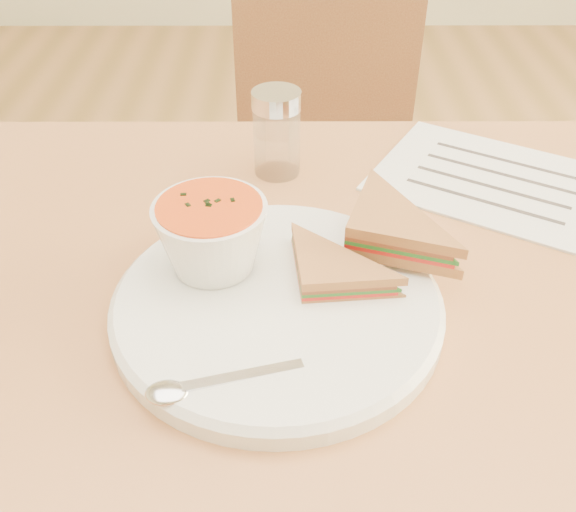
{
  "coord_description": "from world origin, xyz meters",
  "views": [
    {
      "loc": [
        -0.05,
        -0.47,
        1.16
      ],
      "look_at": [
        -0.04,
        -0.02,
        0.8
      ],
      "focal_mm": 40.0,
      "sensor_mm": 36.0,
      "label": 1
    }
  ],
  "objects_px": {
    "dining_table": "(321,498)",
    "soup_bowl": "(212,240)",
    "chair_far": "(320,205)",
    "plate": "(277,306)",
    "condiment_shaker": "(277,133)"
  },
  "relations": [
    {
      "from": "chair_far",
      "to": "condiment_shaker",
      "type": "relative_size",
      "value": 8.1
    },
    {
      "from": "dining_table",
      "to": "chair_far",
      "type": "height_order",
      "value": "chair_far"
    },
    {
      "from": "chair_far",
      "to": "soup_bowl",
      "type": "relative_size",
      "value": 8.04
    },
    {
      "from": "dining_table",
      "to": "soup_bowl",
      "type": "bearing_deg",
      "value": 177.77
    },
    {
      "from": "chair_far",
      "to": "soup_bowl",
      "type": "xyz_separation_m",
      "value": [
        -0.14,
        -0.63,
        0.38
      ]
    },
    {
      "from": "dining_table",
      "to": "condiment_shaker",
      "type": "distance_m",
      "value": 0.48
    },
    {
      "from": "dining_table",
      "to": "soup_bowl",
      "type": "relative_size",
      "value": 9.53
    },
    {
      "from": "chair_far",
      "to": "plate",
      "type": "height_order",
      "value": "chair_far"
    },
    {
      "from": "soup_bowl",
      "to": "chair_far",
      "type": "bearing_deg",
      "value": 77.67
    },
    {
      "from": "chair_far",
      "to": "condiment_shaker",
      "type": "bearing_deg",
      "value": 83.86
    },
    {
      "from": "chair_far",
      "to": "soup_bowl",
      "type": "distance_m",
      "value": 0.75
    },
    {
      "from": "plate",
      "to": "soup_bowl",
      "type": "relative_size",
      "value": 2.87
    },
    {
      "from": "condiment_shaker",
      "to": "dining_table",
      "type": "bearing_deg",
      "value": -75.11
    },
    {
      "from": "chair_far",
      "to": "dining_table",
      "type": "bearing_deg",
      "value": 92.59
    },
    {
      "from": "plate",
      "to": "condiment_shaker",
      "type": "height_order",
      "value": "condiment_shaker"
    }
  ]
}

